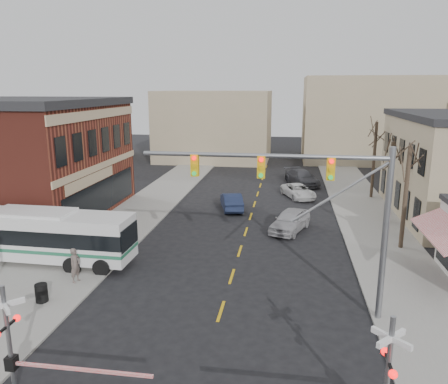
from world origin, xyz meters
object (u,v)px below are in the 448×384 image
Objects in this scene: rr_crossing_west at (20,341)px; car_b at (232,201)px; traffic_signal_mast at (318,195)px; car_a at (290,220)px; car_c at (298,191)px; pedestrian_near at (75,265)px; car_d at (302,178)px; trash_bin at (41,293)px; pedestrian_far at (72,245)px; rr_crossing_east at (372,377)px; transit_bus at (35,235)px.

car_b is (4.05, 24.48, -1.21)m from rr_crossing_west.
traffic_signal_mast is 2.30× the size of car_a.
car_c is at bearing 90.73° from traffic_signal_mast.
rr_crossing_west is at bearing -130.40° from car_c.
pedestrian_near reaches higher than car_a.
rr_crossing_west is 1.19× the size of car_c.
rr_crossing_west reaches higher than car_a.
car_c is at bearing -119.12° from car_d.
car_b is (-6.15, 17.56, -5.04)m from traffic_signal_mast.
rr_crossing_west is at bearing -63.96° from trash_bin.
traffic_signal_mast is 2.34× the size of car_c.
car_a reaches higher than pedestrian_far.
transit_bus is at bearing 147.88° from rr_crossing_east.
car_b is at bearing -144.14° from car_d.
car_b reaches higher than trash_bin.
rr_crossing_east is at bearing -108.45° from pedestrian_near.
rr_crossing_west is 0.99× the size of car_d.
transit_bus is at bearing 69.84° from pedestrian_near.
car_d reaches higher than car_a.
pedestrian_far is (-2.04, 3.51, -0.22)m from pedestrian_near.
transit_bus is 6.33× the size of pedestrian_near.
car_a is at bearing -33.36° from pedestrian_near.
transit_bus is at bearing -148.35° from car_d.
rr_crossing_east is at bearing -108.76° from car_c.
pedestrian_far is (-14.31, -17.73, 0.21)m from car_c.
transit_bus is 17.34m from traffic_signal_mast.
transit_bus is at bearing 166.13° from traffic_signal_mast.
car_a is 15.38m from pedestrian_far.
traffic_signal_mast reaches higher than pedestrian_near.
rr_crossing_east is at bearing -62.65° from car_a.
pedestrian_near is at bearing -102.90° from pedestrian_far.
car_d is at bearing 63.36° from car_c.
rr_crossing_west is at bearing -60.63° from transit_bus.
transit_bus reaches higher than pedestrian_far.
rr_crossing_west is 21.36m from car_a.
car_d is at bearing -133.84° from car_b.
pedestrian_far is (-13.53, -7.33, 0.05)m from car_a.
traffic_signal_mast reaches higher than car_c.
pedestrian_near is at bearing -33.46° from transit_bus.
pedestrian_far is at bearing -146.46° from car_d.
trash_bin is at bearing -176.22° from traffic_signal_mast.
rr_crossing_west is 1.00× the size of rr_crossing_east.
trash_bin is 2.52m from pedestrian_near.
rr_crossing_east is 3.78× the size of pedestrian_far.
pedestrian_near is at bearing -116.45° from car_a.
rr_crossing_east is 15.86m from trash_bin.
pedestrian_near is 1.29× the size of pedestrian_far.
car_c is (9.91, 29.68, -1.31)m from rr_crossing_west.
car_b is at bearing -160.33° from car_c.
rr_crossing_west is at bearing -95.14° from car_a.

